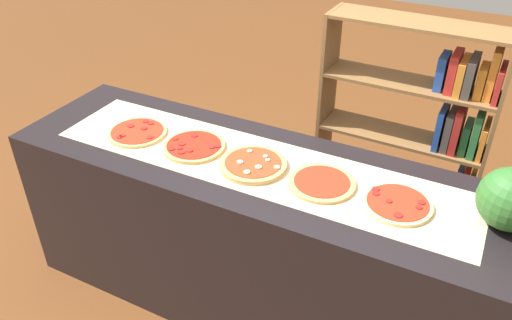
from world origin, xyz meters
TOP-DOWN VIEW (x-y plane):
  - ground_plane at (0.00, 0.00)m, footprint 12.00×12.00m
  - counter at (0.00, 0.00)m, footprint 2.40×0.69m
  - parchment_paper at (0.00, 0.00)m, footprint 1.98×0.44m
  - pizza_pepperoni_0 at (-0.65, -0.03)m, footprint 0.29×0.29m
  - pizza_pepperoni_1 at (-0.32, -0.02)m, footprint 0.30×0.30m
  - pizza_mushroom_2 at (0.00, -0.03)m, footprint 0.30×0.30m
  - pizza_plain_3 at (0.32, -0.02)m, footprint 0.29×0.29m
  - pizza_pepperoni_4 at (0.65, -0.01)m, footprint 0.28×0.28m
  - watermelon at (1.04, 0.06)m, footprint 0.25×0.25m
  - bookshelf at (0.60, 0.92)m, footprint 0.95×0.28m

SIDE VIEW (x-z plane):
  - ground_plane at x=0.00m, z-range 0.00..0.00m
  - counter at x=0.00m, z-range 0.00..0.88m
  - bookshelf at x=0.60m, z-range 0.04..1.38m
  - parchment_paper at x=0.00m, z-range 0.88..0.88m
  - pizza_plain_3 at x=0.32m, z-range 0.88..0.90m
  - pizza_pepperoni_0 at x=-0.65m, z-range 0.88..0.90m
  - pizza_pepperoni_4 at x=0.65m, z-range 0.88..0.90m
  - pizza_pepperoni_1 at x=-0.32m, z-range 0.88..0.90m
  - pizza_mushroom_2 at x=0.00m, z-range 0.88..0.91m
  - watermelon at x=1.04m, z-range 0.88..1.13m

